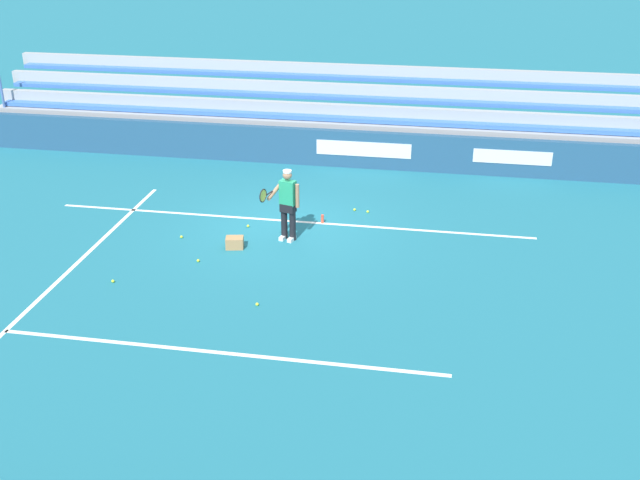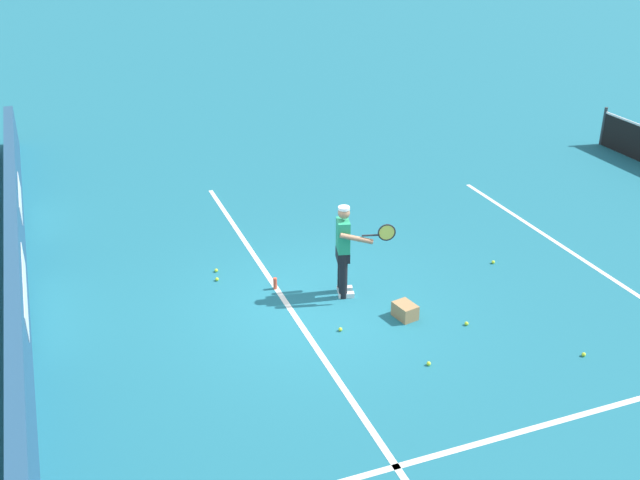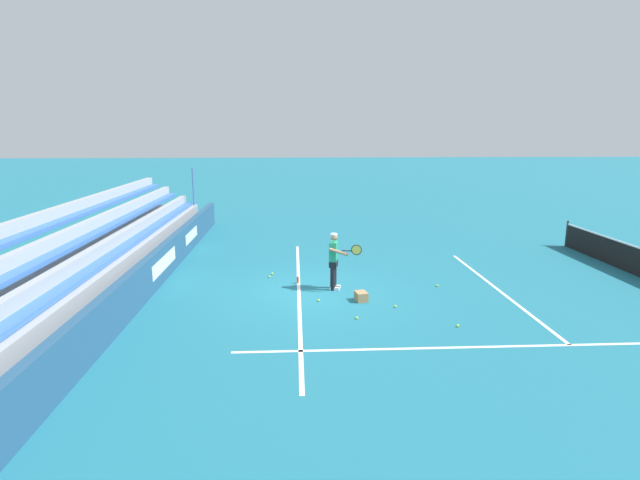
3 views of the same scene
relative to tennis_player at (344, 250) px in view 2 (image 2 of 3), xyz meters
The scene contains 14 objects.
ground_plane 1.08m from the tennis_player, 70.16° to the right, with size 160.00×160.00×0.00m, color #1E6B7F.
court_baseline_white 1.41m from the tennis_player, 79.11° to the right, with size 12.00×0.10×0.01m, color white.
court_service_line_white 5.01m from the tennis_player, 87.61° to the left, with size 8.22×0.10×0.01m, color white.
back_wall_sponsor_board 5.45m from the tennis_player, 87.96° to the right, with size 22.95×0.25×1.10m.
tennis_player is the anchor object (origin of this frame).
ball_box_cardboard 1.50m from the tennis_player, 31.25° to the left, with size 0.40×0.30×0.26m, color #A87F51.
tennis_ball_stray_back 2.67m from the tennis_player, ahead, with size 0.07×0.07×0.07m, color #CCE533.
tennis_ball_toward_net 2.44m from the tennis_player, 41.87° to the left, with size 0.07×0.07×0.07m, color #CCE533.
tennis_ball_far_right 1.50m from the tennis_player, 25.20° to the right, with size 0.07×0.07×0.07m, color #CCE533.
tennis_ball_near_player 2.70m from the tennis_player, 130.56° to the right, with size 0.07×0.07×0.07m, color #CCE533.
tennis_ball_midcourt 3.30m from the tennis_player, 91.28° to the left, with size 0.07×0.07×0.07m, color #CCE533.
tennis_ball_far_left 2.56m from the tennis_player, 123.14° to the right, with size 0.07×0.07×0.07m, color #CCE533.
tennis_ball_on_baseline 4.28m from the tennis_player, 41.28° to the left, with size 0.07×0.07×0.07m, color #CCE533.
water_bottle 1.49m from the tennis_player, 120.22° to the right, with size 0.07×0.07×0.22m, color #EA4C33.
Camera 2 is at (10.61, -4.03, 6.72)m, focal length 42.00 mm.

